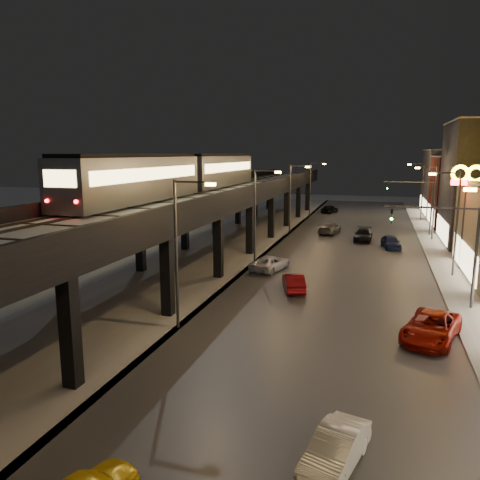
# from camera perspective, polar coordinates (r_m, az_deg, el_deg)

# --- Properties ---
(ground) EXTENTS (220.00, 220.00, 0.00)m
(ground) POSITION_cam_1_polar(r_m,az_deg,el_deg) (19.03, -23.13, -23.86)
(ground) COLOR silver
(road_surface) EXTENTS (17.00, 120.00, 0.06)m
(road_surface) POSITION_cam_1_polar(r_m,az_deg,el_deg) (48.02, 12.54, -2.33)
(road_surface) COLOR #46474D
(road_surface) RESTS_ON ground
(sidewalk_right) EXTENTS (4.00, 120.00, 0.14)m
(sidewalk_right) POSITION_cam_1_polar(r_m,az_deg,el_deg) (48.39, 24.44, -2.89)
(sidewalk_right) COLOR #9FA1A8
(sidewalk_right) RESTS_ON ground
(under_viaduct_pavement) EXTENTS (11.00, 120.00, 0.06)m
(under_viaduct_pavement) POSITION_cam_1_polar(r_m,az_deg,el_deg) (50.74, -2.84, -1.41)
(under_viaduct_pavement) COLOR #9FA1A8
(under_viaduct_pavement) RESTS_ON ground
(elevated_viaduct) EXTENTS (9.00, 100.00, 6.30)m
(elevated_viaduct) POSITION_cam_1_polar(r_m,az_deg,el_deg) (46.94, -4.19, 4.52)
(elevated_viaduct) COLOR black
(elevated_viaduct) RESTS_ON ground
(viaduct_trackbed) EXTENTS (8.40, 100.00, 0.32)m
(viaduct_trackbed) POSITION_cam_1_polar(r_m,az_deg,el_deg) (46.99, -4.16, 5.47)
(viaduct_trackbed) COLOR #B2B7C1
(viaduct_trackbed) RESTS_ON elevated_viaduct
(viaduct_parapet_streetside) EXTENTS (0.30, 100.00, 1.10)m
(viaduct_parapet_streetside) POSITION_cam_1_polar(r_m,az_deg,el_deg) (45.61, 1.00, 5.92)
(viaduct_parapet_streetside) COLOR black
(viaduct_parapet_streetside) RESTS_ON elevated_viaduct
(viaduct_parapet_far) EXTENTS (0.30, 100.00, 1.10)m
(viaduct_parapet_far) POSITION_cam_1_polar(r_m,az_deg,el_deg) (48.69, -8.96, 6.09)
(viaduct_parapet_far) COLOR black
(viaduct_parapet_far) RESTS_ON elevated_viaduct
(building_e) EXTENTS (12.20, 12.20, 10.16)m
(building_e) POSITION_cam_1_polar(r_m,az_deg,el_deg) (75.15, 27.00, 5.23)
(building_e) COLOR maroon
(building_e) RESTS_ON ground
(building_f) EXTENTS (12.20, 16.20, 11.16)m
(building_f) POSITION_cam_1_polar(r_m,az_deg,el_deg) (88.90, 25.48, 6.32)
(building_f) COLOR #444446
(building_f) RESTS_ON ground
(streetlight_left_1) EXTENTS (2.57, 0.28, 9.00)m
(streetlight_left_1) POSITION_cam_1_polar(r_m,az_deg,el_deg) (27.64, -7.29, -0.54)
(streetlight_left_1) COLOR #38383A
(streetlight_left_1) RESTS_ON ground
(streetlight_left_2) EXTENTS (2.57, 0.28, 9.00)m
(streetlight_left_2) POSITION_cam_1_polar(r_m,az_deg,el_deg) (44.49, 2.16, 3.71)
(streetlight_left_2) COLOR #38383A
(streetlight_left_2) RESTS_ON ground
(streetlight_right_2) EXTENTS (2.56, 0.28, 9.00)m
(streetlight_right_2) POSITION_cam_1_polar(r_m,az_deg,el_deg) (43.51, 24.61, 2.61)
(streetlight_right_2) COLOR #38383A
(streetlight_right_2) RESTS_ON ground
(streetlight_left_3) EXTENTS (2.57, 0.28, 9.00)m
(streetlight_left_3) POSITION_cam_1_polar(r_m,az_deg,el_deg) (61.99, 6.38, 5.58)
(streetlight_left_3) COLOR #38383A
(streetlight_left_3) RESTS_ON ground
(streetlight_right_3) EXTENTS (2.56, 0.28, 9.00)m
(streetlight_right_3) POSITION_cam_1_polar(r_m,az_deg,el_deg) (61.29, 22.41, 4.80)
(streetlight_right_3) COLOR #38383A
(streetlight_right_3) RESTS_ON ground
(streetlight_left_4) EXTENTS (2.57, 0.28, 9.00)m
(streetlight_left_4) POSITION_cam_1_polar(r_m,az_deg,el_deg) (79.71, 8.74, 6.60)
(streetlight_left_4) COLOR #38383A
(streetlight_left_4) RESTS_ON ground
(streetlight_right_4) EXTENTS (2.56, 0.28, 9.00)m
(streetlight_right_4) POSITION_cam_1_polar(r_m,az_deg,el_deg) (79.17, 21.19, 5.99)
(streetlight_right_4) COLOR #38383A
(streetlight_right_4) RESTS_ON ground
(traffic_light_rig_a) EXTENTS (6.10, 0.34, 7.00)m
(traffic_light_rig_a) POSITION_cam_1_polar(r_m,az_deg,el_deg) (34.67, 25.01, -0.44)
(traffic_light_rig_a) COLOR #38383A
(traffic_light_rig_a) RESTS_ON ground
(traffic_light_rig_b) EXTENTS (6.10, 0.34, 7.00)m
(traffic_light_rig_b) POSITION_cam_1_polar(r_m,az_deg,el_deg) (64.25, 21.32, 4.44)
(traffic_light_rig_b) COLOR #38383A
(traffic_light_rig_b) RESTS_ON ground
(subway_train) EXTENTS (3.21, 39.41, 3.85)m
(subway_train) POSITION_cam_1_polar(r_m,az_deg,el_deg) (48.44, -6.68, 8.12)
(subway_train) COLOR gray
(subway_train) RESTS_ON viaduct_trackbed
(car_near_white) EXTENTS (2.58, 4.35, 1.35)m
(car_near_white) POSITION_cam_1_polar(r_m,az_deg,el_deg) (36.41, 6.55, -5.20)
(car_near_white) COLOR maroon
(car_near_white) RESTS_ON ground
(car_mid_silver) EXTENTS (3.31, 5.20, 1.34)m
(car_mid_silver) POSITION_cam_1_polar(r_m,az_deg,el_deg) (42.50, 3.73, -2.88)
(car_mid_silver) COLOR silver
(car_mid_silver) RESTS_ON ground
(car_mid_dark) EXTENTS (2.85, 5.40, 1.49)m
(car_mid_dark) POSITION_cam_1_polar(r_m,az_deg,el_deg) (62.84, 10.87, 1.39)
(car_mid_dark) COLOR #505152
(car_mid_dark) RESTS_ON ground
(car_far_white) EXTENTS (2.99, 4.64, 1.47)m
(car_far_white) POSITION_cam_1_polar(r_m,az_deg,el_deg) (84.76, 10.86, 3.71)
(car_far_white) COLOR black
(car_far_white) RESTS_ON ground
(car_onc_silver) EXTENTS (2.31, 4.12, 1.29)m
(car_onc_silver) POSITION_cam_1_polar(r_m,az_deg,el_deg) (17.52, 11.52, -23.91)
(car_onc_silver) COLOR white
(car_onc_silver) RESTS_ON ground
(car_onc_dark) EXTENTS (4.06, 6.06, 1.55)m
(car_onc_dark) POSITION_cam_1_polar(r_m,az_deg,el_deg) (28.98, 22.27, -9.90)
(car_onc_dark) COLOR #8C0F06
(car_onc_dark) RESTS_ON ground
(car_onc_white) EXTENTS (2.16, 5.04, 1.45)m
(car_onc_white) POSITION_cam_1_polar(r_m,az_deg,el_deg) (58.50, 14.79, 0.54)
(car_onc_white) COLOR black
(car_onc_white) RESTS_ON ground
(car_onc_red) EXTENTS (2.49, 4.46, 1.43)m
(car_onc_red) POSITION_cam_1_polar(r_m,az_deg,el_deg) (54.81, 17.92, -0.28)
(car_onc_red) COLOR #151F48
(car_onc_red) RESTS_ON ground
(sign_mcdonalds) EXTENTS (2.82, 0.44, 9.50)m
(sign_mcdonalds) POSITION_cam_1_polar(r_m,az_deg,el_deg) (46.37, 25.93, 5.94)
(sign_mcdonalds) COLOR #38383A
(sign_mcdonalds) RESTS_ON ground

